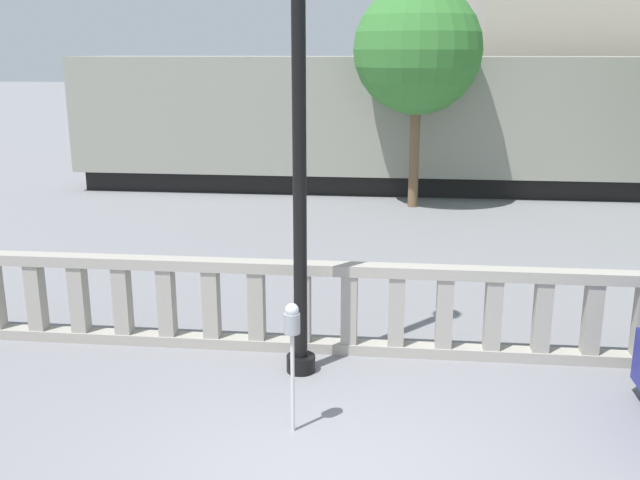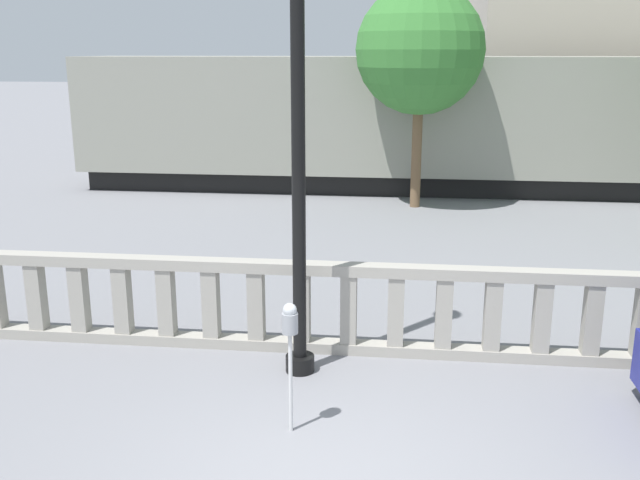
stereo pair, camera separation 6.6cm
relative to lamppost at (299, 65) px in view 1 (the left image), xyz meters
name	(u,v)px [view 1 (the left image)]	position (x,y,z in m)	size (l,w,h in m)	color
balustrade	(349,309)	(0.53, 0.62, -3.00)	(17.24, 0.24, 1.18)	#9E998E
lamppost	(299,65)	(0.00, 0.00, 0.00)	(0.40, 0.40, 6.30)	black
parking_meter	(292,330)	(0.11, -1.39, -2.50)	(0.16, 0.16, 1.38)	silver
train_near	(505,122)	(3.95, 11.92, -1.70)	(22.88, 2.88, 4.19)	black
tree_left	(418,50)	(1.49, 9.62, 0.16)	(3.04, 3.04, 5.29)	brown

